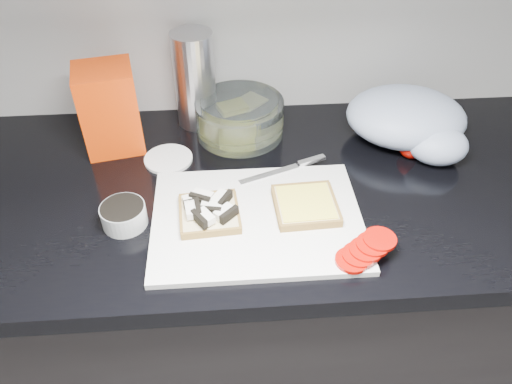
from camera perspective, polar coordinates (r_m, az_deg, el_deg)
base_cabinet at (r=1.40m, az=1.96°, el=-13.60°), size 3.50×0.60×0.86m
countertop at (r=1.07m, az=2.50°, el=0.50°), size 3.50×0.64×0.04m
cutting_board at (r=0.96m, az=0.13°, el=-3.16°), size 0.40×0.30×0.01m
bread_left at (r=0.95m, az=-5.43°, el=-2.24°), size 0.13×0.13×0.04m
bread_right at (r=0.97m, az=5.69°, el=-1.52°), size 0.13×0.13×0.02m
tomato_slices at (r=0.90m, az=12.45°, el=-6.45°), size 0.13×0.10×0.03m
knife at (r=1.07m, az=4.35°, el=2.96°), size 0.19×0.08×0.01m
seed_tub at (r=0.98m, az=-14.90°, el=-2.48°), size 0.09×0.09×0.04m
tub_lid at (r=1.13m, az=-9.98°, el=3.75°), size 0.12×0.12×0.01m
glass_bowl at (r=1.18m, az=-1.89°, el=8.48°), size 0.21×0.21×0.09m
bread_bag at (r=1.15m, az=-16.39°, el=9.10°), size 0.14×0.14×0.19m
steel_canister at (r=1.19m, az=-7.00°, el=12.59°), size 0.09×0.09×0.23m
grocery_bag at (r=1.19m, az=17.20°, el=7.79°), size 0.31×0.29×0.12m
whole_tomatoes at (r=1.16m, az=17.38°, el=5.02°), size 0.06×0.06×0.06m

